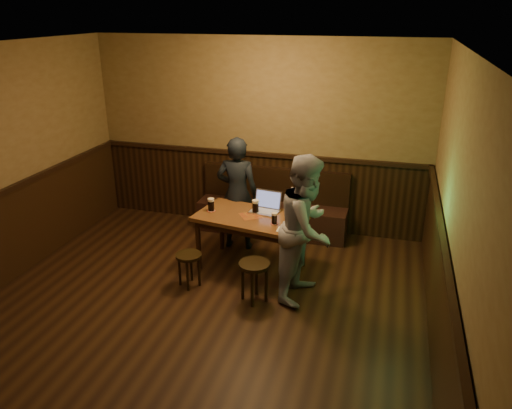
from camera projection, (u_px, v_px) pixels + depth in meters
The scene contains 12 objects.
room at pixel (183, 220), 4.91m from camera, with size 5.04×6.04×2.84m.
bench at pixel (273, 212), 7.43m from camera, with size 2.20×0.50×0.95m.
pub_table at pixel (251, 223), 6.28m from camera, with size 1.46×0.98×0.73m.
stool_left at pixel (189, 261), 5.95m from camera, with size 0.37×0.37×0.42m.
stool_right at pixel (254, 271), 5.63m from camera, with size 0.39×0.39×0.48m.
pint_left at pixel (211, 205), 6.36m from camera, with size 0.11×0.11×0.17m.
pint_mid at pixel (255, 207), 6.29m from camera, with size 0.11×0.11×0.18m.
pint_right at pixel (274, 218), 5.98m from camera, with size 0.09×0.09×0.14m.
laptop at pixel (266, 206), 6.37m from camera, with size 0.39×0.33×0.25m.
menu at pixel (286, 230), 5.83m from camera, with size 0.22×0.15×0.00m, color silver.
person_suit at pixel (237, 194), 6.79m from camera, with size 0.58×0.38×1.58m, color black.
person_grey at pixel (307, 228), 5.59m from camera, with size 0.83×0.64×1.70m, color gray.
Camera 1 is at (1.91, -3.92, 3.15)m, focal length 35.00 mm.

